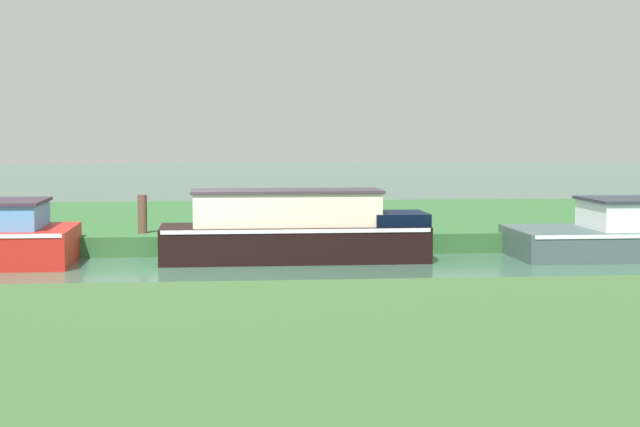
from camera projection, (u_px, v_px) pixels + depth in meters
The scene contains 5 objects.
ground_plane at pixel (176, 271), 18.13m from camera, with size 120.00×120.00×0.00m, color #385C49.
riverbank_far at pixel (187, 224), 25.06m from camera, with size 72.00×10.00×0.40m, color #2C5B2D.
riverbank_near at pixel (135, 386), 9.19m from camera, with size 72.00×10.00×0.40m, color #36572B.
black_cruiser at pixel (295, 230), 19.49m from camera, with size 5.06×1.54×1.36m.
mooring_post_near at pixel (142, 214), 20.71m from camera, with size 0.19×0.19×0.78m, color brown.
Camera 1 is at (0.76, -18.15, 2.50)m, focal length 57.58 mm.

